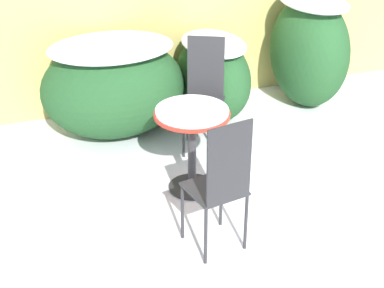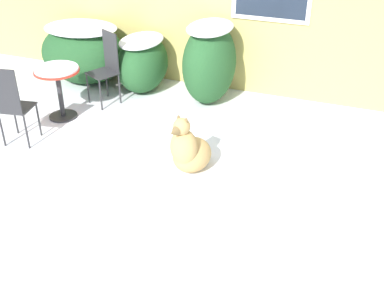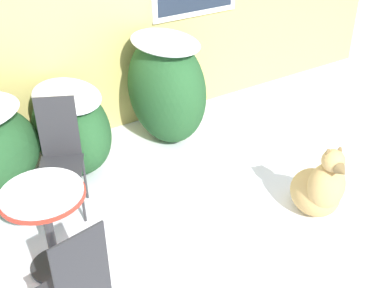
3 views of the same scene
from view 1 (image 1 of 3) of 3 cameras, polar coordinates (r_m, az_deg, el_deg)
The scene contains 7 objects.
ground_plane at distance 5.29m, azimuth 16.05°, elevation -3.57°, with size 16.00×16.00×0.00m, color white.
shrub_left at distance 5.74m, azimuth -7.63°, elevation 5.70°, with size 1.40×1.09×0.95m.
shrub_middle at distance 6.05m, azimuth 2.04°, elevation 6.69°, with size 0.72×1.05×0.87m.
shrub_right at distance 6.43m, azimuth 11.30°, elevation 9.08°, with size 0.74×1.08×1.19m.
patio_table at distance 4.72m, azimuth 0.00°, elevation 1.57°, with size 0.61×0.61×0.74m.
patio_chair_near_table at distance 5.42m, azimuth 1.23°, elevation 5.18°, with size 0.49×0.49×1.06m.
patio_chair_far_side at distance 4.02m, azimuth 2.80°, elevation -3.77°, with size 0.43×0.43×1.06m.
Camera 1 is at (-2.81, -3.57, 2.72)m, focal length 55.00 mm.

